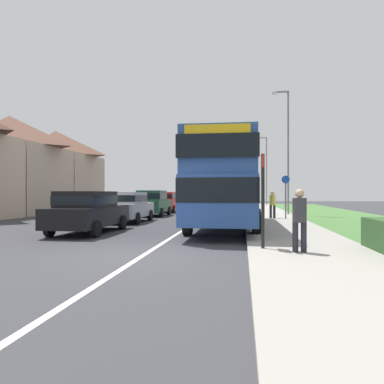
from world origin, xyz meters
TOP-DOWN VIEW (x-y plane):
  - ground_plane at (0.00, 0.00)m, footprint 120.00×120.00m
  - lane_marking_centre at (0.00, 8.00)m, footprint 0.14×60.00m
  - pavement_near_side at (4.20, 6.00)m, footprint 3.20×68.00m
  - double_decker_bus at (1.71, 7.48)m, footprint 2.80×10.64m
  - parked_car_black at (-3.49, 4.78)m, footprint 1.94×4.57m
  - parked_car_silver at (-3.58, 9.91)m, footprint 1.97×4.15m
  - parked_car_dark_green at (-3.52, 15.06)m, footprint 1.94×3.92m
  - parked_car_red at (-3.65, 19.96)m, footprint 1.90×4.06m
  - pedestrian_at_stop at (3.85, 0.45)m, footprint 0.34×0.34m
  - pedestrian_walking_away at (4.16, 12.42)m, footprint 0.34×0.34m
  - bus_stop_sign at (3.00, 0.98)m, footprint 0.09×0.52m
  - cycle_route_sign at (4.84, 11.96)m, footprint 0.44×0.08m
  - street_lamp_mid at (5.40, 16.26)m, footprint 1.14×0.20m
  - street_lamp_far at (5.12, 34.38)m, footprint 1.14×0.20m

SIDE VIEW (x-z plane):
  - ground_plane at x=0.00m, z-range 0.00..0.00m
  - lane_marking_centre at x=0.00m, z-range 0.00..0.01m
  - pavement_near_side at x=4.20m, z-range 0.00..0.12m
  - parked_car_silver at x=-3.58m, z-range 0.08..1.69m
  - parked_car_red at x=-3.65m, z-range 0.08..1.69m
  - parked_car_black at x=-3.49m, z-range 0.08..1.71m
  - parked_car_dark_green at x=-3.52m, z-range 0.08..1.79m
  - pedestrian_at_stop at x=3.85m, z-range 0.14..1.81m
  - pedestrian_walking_away at x=4.16m, z-range 0.14..1.81m
  - cycle_route_sign at x=4.84m, z-range 0.17..2.69m
  - bus_stop_sign at x=3.00m, z-range 0.24..2.84m
  - double_decker_bus at x=1.71m, z-range 0.29..3.99m
  - street_lamp_far at x=5.12m, z-range 0.56..8.55m
  - street_lamp_mid at x=5.40m, z-range 0.56..8.94m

